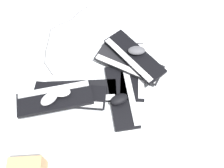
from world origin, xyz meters
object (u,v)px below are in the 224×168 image
keyboard_4 (129,63)px  mouse_3 (119,99)px  keyboard_6 (55,98)px  keyboard_5 (134,56)px  mouse_4 (49,95)px  mouse_0 (61,92)px  mouse_1 (49,99)px  keyboard_0 (133,71)px  mouse_2 (137,50)px  keyboard_3 (69,96)px  keyboard_2 (122,96)px  keyboard_1 (81,92)px

keyboard_4 → mouse_3: size_ratio=4.09×
keyboard_4 → keyboard_6: 0.52m
keyboard_5 → keyboard_6: 0.57m
keyboard_4 → mouse_4: (-0.45, 0.31, -0.02)m
keyboard_6 → mouse_0: bearing=-27.7°
keyboard_5 → keyboard_6: same height
keyboard_6 → mouse_1: 0.05m
keyboard_0 → mouse_2: mouse_2 is taller
keyboard_3 → mouse_2: size_ratio=4.19×
mouse_1 → mouse_2: 0.62m
keyboard_4 → keyboard_5: bearing=-11.2°
keyboard_5 → mouse_4: (-0.49, 0.32, -0.05)m
mouse_1 → mouse_4: (0.04, 0.06, -0.09)m
keyboard_0 → keyboard_6: keyboard_6 is taller
keyboard_2 → mouse_1: (-0.27, 0.33, 0.10)m
keyboard_0 → mouse_4: (-0.43, 0.36, 0.01)m
keyboard_1 → mouse_1: 0.21m
keyboard_3 → mouse_1: bearing=147.7°
keyboard_1 → keyboard_3: bearing=154.0°
keyboard_4 → mouse_2: size_ratio=4.09×
mouse_0 → mouse_3: (0.16, -0.30, -0.06)m
keyboard_3 → keyboard_4: 0.44m
keyboard_5 → keyboard_2: bearing=-166.3°
keyboard_3 → mouse_1: (-0.10, 0.06, 0.07)m
keyboard_4 → keyboard_1: bearing=153.5°
keyboard_2 → mouse_4: 0.45m
keyboard_1 → mouse_4: 0.20m
keyboard_3 → keyboard_6: 0.09m
mouse_4 → keyboard_3: bearing=163.9°
keyboard_2 → mouse_0: mouse_0 is taller
keyboard_4 → mouse_1: mouse_1 is taller
mouse_2 → mouse_3: (-0.33, -0.06, -0.06)m
mouse_1 → keyboard_5: bearing=-10.4°
keyboard_1 → keyboard_0: bearing=-33.5°
keyboard_2 → mouse_4: mouse_4 is taller
keyboard_0 → keyboard_6: (-0.44, 0.29, 0.06)m
keyboard_6 → mouse_2: (0.53, -0.26, 0.04)m
keyboard_1 → keyboard_5: size_ratio=0.97×
mouse_0 → keyboard_5: bearing=-146.5°
keyboard_0 → keyboard_4: (0.02, 0.04, 0.03)m
keyboard_0 → keyboard_1: 0.36m
keyboard_0 → mouse_1: 0.56m
keyboard_2 → mouse_2: 0.31m
keyboard_1 → mouse_2: mouse_2 is taller
keyboard_5 → mouse_1: (-0.54, 0.26, 0.04)m
mouse_1 → mouse_2: same height
keyboard_6 → keyboard_4: bearing=-28.0°
keyboard_0 → mouse_2: (0.09, 0.03, 0.10)m
keyboard_2 → keyboard_4: bearing=18.8°
keyboard_2 → mouse_3: mouse_3 is taller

